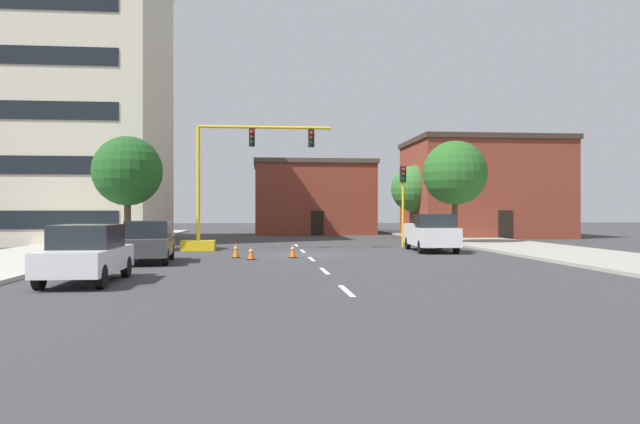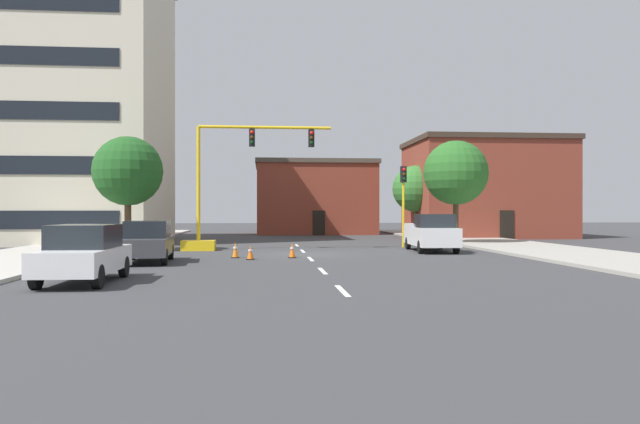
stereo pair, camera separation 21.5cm
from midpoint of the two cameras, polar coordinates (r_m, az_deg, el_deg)
name	(u,v)px [view 1 (the left image)]	position (r m, az deg, el deg)	size (l,w,h in m)	color
ground_plane	(306,254)	(30.63, -1.48, -3.93)	(160.00, 160.00, 0.00)	#38383A
sidewalk_left	(85,245)	(39.93, -20.99, -2.90)	(6.00, 56.00, 0.14)	#B2ADA3
sidewalk_right	(494,243)	(41.34, 15.61, -2.79)	(6.00, 56.00, 0.14)	#9E998E
lane_stripe_seg_0	(346,291)	(16.76, 2.08, -7.27)	(0.16, 2.40, 0.01)	silver
lane_stripe_seg_1	(325,271)	(22.19, 0.15, -5.46)	(0.16, 2.40, 0.01)	silver
lane_stripe_seg_2	(311,259)	(27.64, -1.02, -4.36)	(0.16, 2.40, 0.01)	silver
lane_stripe_seg_3	(303,251)	(33.11, -1.80, -3.62)	(0.16, 2.40, 0.01)	silver
lane_stripe_seg_4	(296,245)	(38.59, -2.36, -3.09)	(0.16, 2.40, 0.01)	silver
building_tall_left	(46,100)	(47.72, -24.08, 9.43)	(16.02, 13.90, 19.78)	beige
building_brick_center	(312,198)	(59.59, -0.82, 1.33)	(11.21, 10.27, 6.85)	brown
building_row_right	(483,188)	(52.78, 14.73, 2.14)	(12.24, 9.44, 8.05)	brown
traffic_signal_gantry	(217,210)	(34.10, -9.68, 0.16)	(8.15, 1.20, 6.83)	yellow
traffic_light_pole_right	(403,188)	(36.93, 7.51, 2.23)	(0.32, 0.47, 4.80)	yellow
tree_right_mid	(455,173)	(40.68, 12.21, 3.54)	(4.14, 4.14, 6.69)	#4C3823
tree_right_far	(414,189)	(50.05, 8.58, 2.12)	(3.73, 3.73, 5.81)	brown
tree_left_near	(128,171)	(34.60, -17.52, 3.61)	(3.71, 3.71, 6.15)	#4C3823
pickup_truck_white	(431,233)	(33.31, 10.03, -1.93)	(2.35, 5.52, 1.99)	white
sedan_dark_gray_near_left	(148,241)	(26.71, -15.79, -2.62)	(2.14, 4.61, 1.74)	#3D3D42
sedan_white_mid_left	(87,253)	(19.77, -21.04, -3.57)	(1.91, 4.52, 1.74)	white
traffic_cone_roadside_a	(293,250)	(28.32, -2.73, -3.56)	(0.36, 0.36, 0.70)	black
traffic_cone_roadside_b	(236,250)	(28.55, -7.98, -3.51)	(0.36, 0.36, 0.73)	black
traffic_cone_roadside_c	(251,253)	(27.42, -6.60, -3.75)	(0.36, 0.36, 0.64)	black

